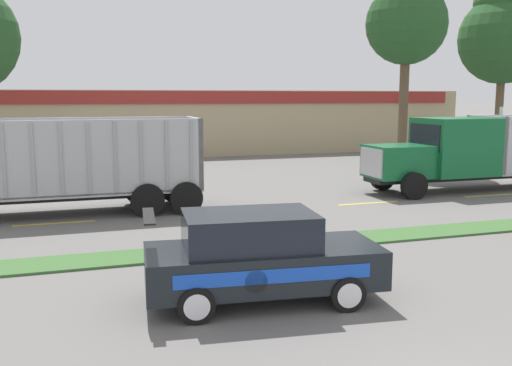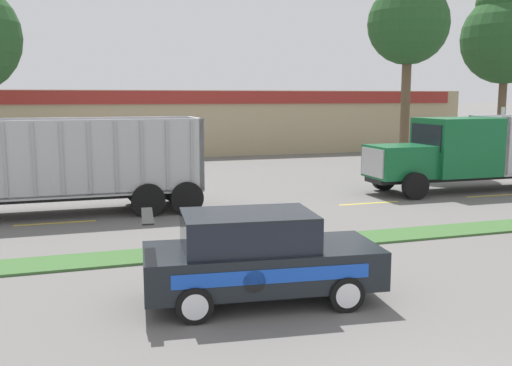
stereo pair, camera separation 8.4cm
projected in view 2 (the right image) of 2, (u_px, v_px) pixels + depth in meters
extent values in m
cube|color=#3D6633|center=(253.00, 247.00, 14.58)|extent=(120.00, 1.29, 0.06)
cube|color=yellow|center=(56.00, 223.00, 17.48)|extent=(2.40, 0.14, 0.01)
cube|color=yellow|center=(226.00, 212.00, 19.10)|extent=(2.40, 0.14, 0.01)
cube|color=yellow|center=(369.00, 203.00, 20.73)|extent=(2.40, 0.14, 0.01)
cube|color=yellow|center=(492.00, 196.00, 22.36)|extent=(2.40, 0.14, 0.01)
cube|color=black|center=(503.00, 174.00, 24.02)|extent=(12.39, 1.29, 0.18)
cube|color=#146033|center=(400.00, 161.00, 22.40)|extent=(2.35, 1.92, 1.27)
cube|color=#B7B7BC|center=(372.00, 162.00, 22.04)|extent=(0.06, 1.64, 1.08)
cube|color=#146033|center=(456.00, 146.00, 23.10)|extent=(2.87, 2.35, 2.30)
cube|color=black|center=(426.00, 137.00, 22.61)|extent=(0.04, 2.00, 1.04)
cylinder|color=silver|center=(502.00, 127.00, 22.73)|extent=(0.14, 0.14, 1.60)
cube|color=#B7B7BC|center=(487.00, 144.00, 23.55)|extent=(0.16, 2.35, 2.30)
cylinder|color=black|center=(415.00, 186.00, 21.43)|extent=(1.03, 0.30, 1.03)
cylinder|color=black|center=(384.00, 178.00, 23.61)|extent=(1.03, 0.30, 1.03)
cube|color=black|center=(23.00, 197.00, 18.34)|extent=(11.43, 1.33, 0.18)
cube|color=#ADADB2|center=(102.00, 189.00, 19.06)|extent=(6.45, 2.42, 0.12)
cube|color=#ADADB2|center=(194.00, 151.00, 19.83)|extent=(0.16, 2.42, 2.36)
cube|color=#ADADB2|center=(103.00, 157.00, 17.82)|extent=(6.45, 0.16, 2.36)
cube|color=#ADADB2|center=(99.00, 151.00, 19.95)|extent=(6.45, 0.16, 2.36)
cube|color=#99999E|center=(5.00, 161.00, 16.88)|extent=(0.10, 0.04, 2.24)
cube|color=#99999E|center=(34.00, 160.00, 17.12)|extent=(0.10, 0.04, 2.24)
cube|color=#99999E|center=(62.00, 159.00, 17.37)|extent=(0.10, 0.04, 2.24)
cube|color=#99999E|center=(89.00, 158.00, 17.61)|extent=(0.10, 0.04, 2.24)
cube|color=#99999E|center=(116.00, 157.00, 17.85)|extent=(0.10, 0.04, 2.24)
cube|color=#99999E|center=(142.00, 156.00, 18.09)|extent=(0.10, 0.04, 2.24)
cube|color=#99999E|center=(168.00, 156.00, 18.34)|extent=(0.10, 0.04, 2.24)
cube|color=#99999E|center=(192.00, 155.00, 18.58)|extent=(0.10, 0.04, 2.24)
cylinder|color=black|center=(187.00, 198.00, 18.77)|extent=(1.08, 0.30, 1.08)
cylinder|color=black|center=(175.00, 187.00, 21.01)|extent=(1.08, 0.30, 1.08)
cylinder|color=black|center=(148.00, 200.00, 18.39)|extent=(1.08, 0.30, 1.08)
cylinder|color=black|center=(140.00, 189.00, 20.63)|extent=(1.08, 0.30, 1.08)
cube|color=black|center=(262.00, 265.00, 10.75)|extent=(4.56, 2.25, 0.72)
cube|color=black|center=(248.00, 231.00, 10.59)|extent=(2.57, 1.82, 0.62)
cube|color=black|center=(248.00, 214.00, 10.55)|extent=(2.57, 1.82, 0.04)
cube|color=black|center=(147.00, 216.00, 10.17)|extent=(0.35, 1.45, 0.03)
cube|color=blue|center=(273.00, 276.00, 9.86)|extent=(3.50, 0.38, 0.25)
cylinder|color=black|center=(254.00, 282.00, 9.80)|extent=(0.40, 0.05, 0.40)
cylinder|color=black|center=(346.00, 294.00, 10.25)|extent=(0.67, 0.27, 0.65)
cylinder|color=silver|center=(348.00, 296.00, 10.14)|extent=(0.45, 0.06, 0.46)
cylinder|color=black|center=(317.00, 267.00, 11.91)|extent=(0.67, 0.27, 0.65)
cylinder|color=silver|center=(315.00, 265.00, 12.01)|extent=(0.45, 0.06, 0.46)
cylinder|color=black|center=(194.00, 305.00, 9.70)|extent=(0.67, 0.27, 0.65)
cylinder|color=silver|center=(195.00, 307.00, 9.60)|extent=(0.45, 0.06, 0.46)
cylinder|color=black|center=(186.00, 275.00, 11.36)|extent=(0.67, 0.27, 0.65)
cylinder|color=silver|center=(186.00, 273.00, 11.46)|extent=(0.45, 0.06, 0.46)
cube|color=tan|center=(176.00, 120.00, 41.69)|extent=(39.66, 12.00, 4.25)
cube|color=maroon|center=(192.00, 97.00, 35.75)|extent=(37.67, 0.10, 0.80)
cylinder|color=brown|center=(501.00, 111.00, 35.84)|extent=(0.49, 0.49, 5.86)
sphere|color=#234C23|center=(506.00, 39.00, 35.17)|extent=(5.48, 5.48, 5.48)
sphere|color=#234C23|center=(508.00, 2.00, 34.84)|extent=(3.84, 3.84, 3.84)
cylinder|color=brown|center=(405.00, 109.00, 29.70)|extent=(0.48, 0.48, 6.40)
sphere|color=#234C23|center=(408.00, 23.00, 29.05)|extent=(4.15, 4.15, 4.15)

